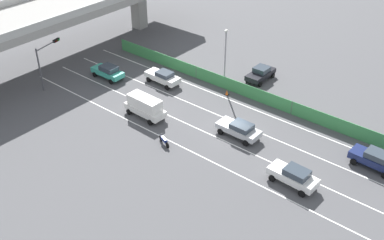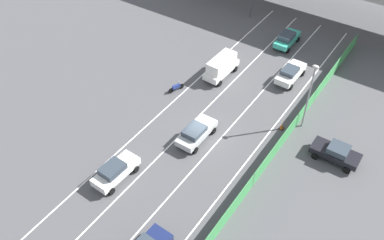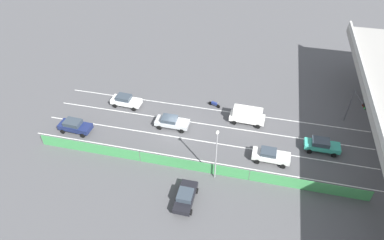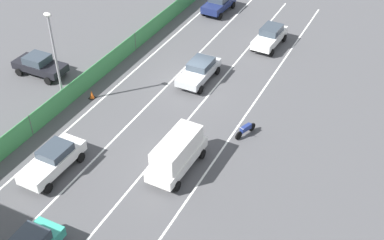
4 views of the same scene
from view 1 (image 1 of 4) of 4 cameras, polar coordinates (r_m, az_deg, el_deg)
The scene contains 18 objects.
ground_plane at distance 47.23m, azimuth 5.18°, elevation -1.60°, with size 300.00×300.00×0.00m, color #4C4C4F.
lane_line_left_edge at distance 45.84m, azimuth -2.57°, elevation -2.68°, with size 0.14×43.83×0.01m, color silver.
lane_line_mid_left at distance 47.99m, azimuth 0.17°, elevation -0.83°, with size 0.14×43.83×0.01m, color silver.
lane_line_mid_right at distance 50.29m, azimuth 2.67°, elevation 0.87°, with size 0.14×43.83×0.01m, color silver.
lane_line_right_edge at distance 52.71m, azimuth 4.94°, elevation 2.41°, with size 0.14×43.83×0.01m, color silver.
elevated_overpass at distance 62.35m, azimuth -16.46°, elevation 12.72°, with size 45.11×10.15×8.06m.
green_fence at distance 53.59m, azimuth 6.06°, elevation 3.87°, with size 0.10×39.93×1.60m.
car_sedan_silver at distance 46.30m, azimuth 5.86°, elevation -1.10°, with size 2.08×4.58×1.60m.
car_hatchback_white at distance 55.78m, azimuth -3.63°, elevation 5.37°, with size 2.03×4.58×1.66m.
car_taxi_teal at distance 57.83m, azimuth -10.37°, elevation 5.95°, with size 1.95×4.38×1.71m.
car_sedan_white at distance 41.12m, azimuth 12.48°, elevation -6.75°, with size 2.12×4.48×1.73m.
car_sedan_navy at distance 45.21m, azimuth 21.76°, elevation -4.48°, with size 2.17×4.46×1.72m.
car_van_white at distance 49.27m, azimuth -5.86°, elevation 1.76°, with size 2.12×4.84×2.34m.
motorcycle at distance 45.25m, azimuth -3.48°, elevation -2.54°, with size 0.87×1.86×0.93m.
parked_sedan_dark at distance 57.16m, azimuth 8.51°, elevation 5.76°, with size 4.31×2.08×1.66m.
traffic_light at distance 56.58m, azimuth -17.56°, elevation 7.55°, with size 3.92×1.13×5.34m.
street_lamp at distance 53.65m, azimuth 4.15°, elevation 8.29°, with size 0.60×0.36×7.20m.
traffic_cone at distance 53.67m, azimuth 4.34°, elevation 3.41°, with size 0.47×0.47×0.66m.
Camera 1 is at (-32.62, -21.30, 26.71)m, focal length 43.07 mm.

